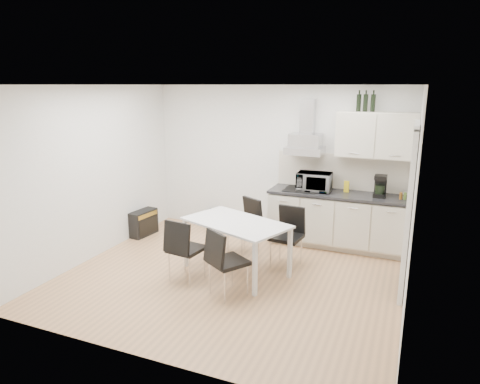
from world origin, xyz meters
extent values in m
plane|color=tan|center=(0.00, 0.00, 0.00)|extent=(4.50, 4.50, 0.00)
cube|color=white|center=(0.00, 2.00, 1.30)|extent=(4.50, 0.10, 2.60)
cube|color=white|center=(0.00, -2.00, 1.30)|extent=(4.50, 0.10, 2.60)
cube|color=white|center=(-2.25, 0.00, 1.30)|extent=(0.10, 4.00, 2.60)
cube|color=white|center=(2.25, 0.00, 1.30)|extent=(0.10, 4.00, 2.60)
plane|color=white|center=(0.00, 0.00, 2.60)|extent=(4.50, 4.50, 0.00)
cube|color=white|center=(2.21, 0.55, 1.05)|extent=(0.08, 1.04, 2.10)
cube|color=beige|center=(1.15, 1.74, 0.05)|extent=(2.16, 0.52, 0.10)
cube|color=silver|center=(1.15, 1.70, 0.48)|extent=(2.20, 0.60, 0.76)
cube|color=#28282B|center=(1.15, 1.69, 0.90)|extent=(2.22, 0.64, 0.04)
cube|color=beige|center=(1.15, 1.99, 1.21)|extent=(2.20, 0.02, 0.58)
cube|color=silver|center=(1.65, 1.82, 1.85)|extent=(1.20, 0.35, 0.70)
cube|color=silver|center=(0.55, 1.78, 1.65)|extent=(0.60, 0.46, 0.30)
cube|color=silver|center=(0.55, 1.89, 2.10)|extent=(0.22, 0.20, 0.55)
imported|color=silver|center=(0.75, 1.68, 1.10)|extent=(0.55, 0.32, 0.37)
cube|color=yellow|center=(1.25, 1.80, 1.01)|extent=(0.08, 0.04, 0.18)
cylinder|color=brown|center=(2.08, 1.65, 0.98)|extent=(0.04, 0.04, 0.11)
cylinder|color=#4C6626|center=(2.14, 1.65, 0.98)|extent=(0.04, 0.04, 0.11)
cylinder|color=black|center=(1.35, 1.82, 2.36)|extent=(0.07, 0.07, 0.32)
cylinder|color=black|center=(1.45, 1.82, 2.36)|extent=(0.07, 0.07, 0.32)
cylinder|color=black|center=(1.56, 1.82, 2.36)|extent=(0.07, 0.07, 0.32)
cube|color=white|center=(0.00, 0.18, 0.73)|extent=(1.64, 1.28, 0.03)
cube|color=white|center=(-0.76, 0.08, 0.36)|extent=(0.06, 0.06, 0.72)
cube|color=white|center=(0.50, -0.39, 0.36)|extent=(0.06, 0.06, 0.72)
cube|color=white|center=(-0.50, 0.76, 0.36)|extent=(0.06, 0.06, 0.72)
cube|color=white|center=(0.76, 0.28, 0.36)|extent=(0.06, 0.06, 0.72)
cube|color=black|center=(-2.12, 0.97, 0.22)|extent=(0.29, 0.56, 0.45)
cube|color=gold|center=(-2.00, 0.97, 0.39)|extent=(0.07, 0.48, 0.07)
cube|color=black|center=(-1.22, 1.90, 0.15)|extent=(0.21, 0.20, 0.31)
camera|label=1|loc=(2.21, -5.03, 2.60)|focal=32.00mm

